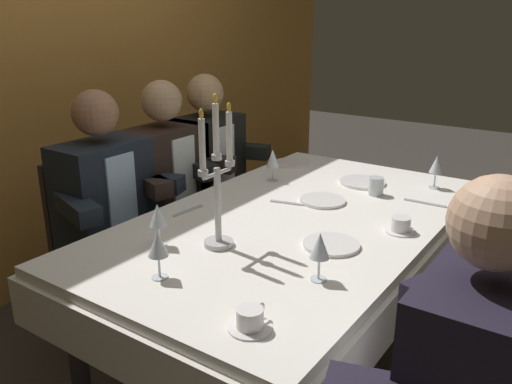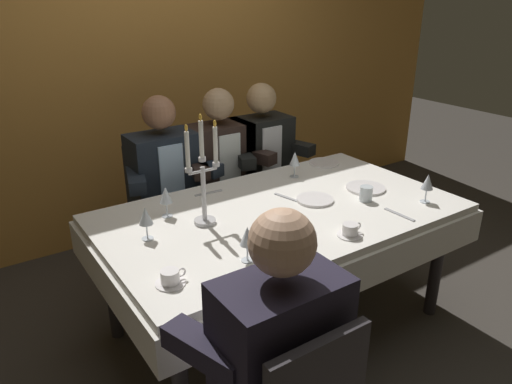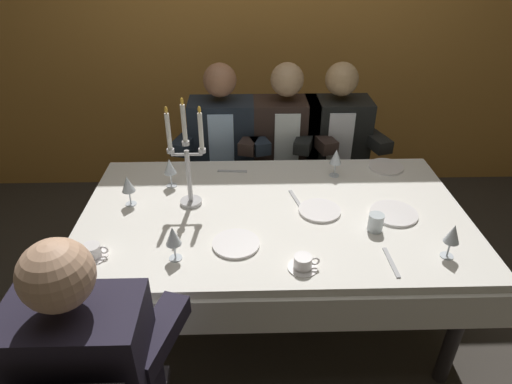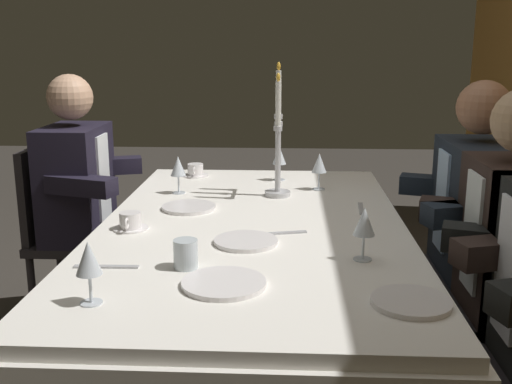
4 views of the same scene
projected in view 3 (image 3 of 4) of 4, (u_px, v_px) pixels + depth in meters
name	position (u px, v px, depth m)	size (l,w,h in m)	color
ground_plane	(271.00, 316.00, 2.55)	(12.00, 12.00, 0.00)	#39342E
back_wall	(262.00, 20.00, 3.26)	(6.00, 0.12, 2.70)	#C9883B
dining_table	(273.00, 230.00, 2.23)	(1.94, 1.14, 0.74)	white
candelabra	(188.00, 164.00, 2.11)	(0.19, 0.11, 0.56)	silver
dinner_plate_0	(320.00, 210.00, 2.16)	(0.21, 0.21, 0.01)	white
dinner_plate_1	(394.00, 213.00, 2.14)	(0.23, 0.23, 0.01)	white
dinner_plate_2	(386.00, 167.00, 2.55)	(0.20, 0.20, 0.01)	white
dinner_plate_3	(236.00, 244.00, 1.93)	(0.21, 0.21, 0.01)	white
wine_glass_0	(170.00, 167.00, 2.32)	(0.07, 0.07, 0.16)	silver
wine_glass_1	(453.00, 235.00, 1.81)	(0.07, 0.07, 0.16)	silver
wine_glass_2	(128.00, 185.00, 2.16)	(0.07, 0.07, 0.16)	silver
wine_glass_3	(336.00, 157.00, 2.42)	(0.07, 0.07, 0.16)	silver
wine_glass_4	(173.00, 237.00, 1.80)	(0.07, 0.07, 0.16)	silver
water_tumbler_0	(376.00, 222.00, 2.01)	(0.07, 0.07, 0.09)	silver
coffee_cup_0	(303.00, 263.00, 1.79)	(0.13, 0.12, 0.06)	white
coffee_cup_1	(93.00, 252.00, 1.86)	(0.13, 0.12, 0.06)	white
knife_0	(391.00, 262.00, 1.83)	(0.19, 0.02, 0.01)	#B7B7BC
fork_1	(232.00, 171.00, 2.51)	(0.17, 0.02, 0.01)	#B7B7BC
fork_2	(295.00, 199.00, 2.26)	(0.17, 0.02, 0.01)	#B7B7BC
seated_diner_0	(86.00, 370.00, 1.40)	(0.63, 0.48, 1.24)	#292528
seated_diner_1	(222.00, 139.00, 2.92)	(0.63, 0.48, 1.24)	#292528
seated_diner_2	(285.00, 138.00, 2.93)	(0.63, 0.48, 1.24)	#292528
seated_diner_3	(336.00, 137.00, 2.93)	(0.63, 0.48, 1.24)	#292528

